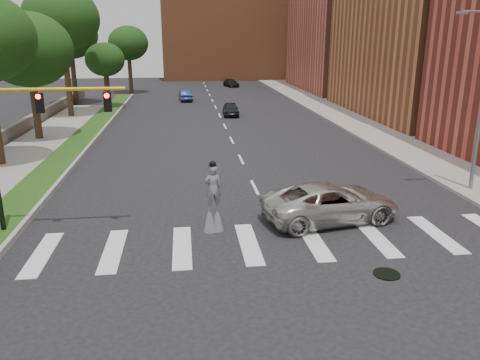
% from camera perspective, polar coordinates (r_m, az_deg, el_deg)
% --- Properties ---
extents(ground_plane, '(160.00, 160.00, 0.00)m').
position_cam_1_polar(ground_plane, '(17.63, 5.72, -8.87)').
color(ground_plane, black).
rests_on(ground_plane, ground).
extents(grass_median, '(2.00, 60.00, 0.25)m').
position_cam_1_polar(grass_median, '(37.10, -19.04, 4.35)').
color(grass_median, '#1E4012').
rests_on(grass_median, ground).
extents(median_curb, '(0.20, 60.00, 0.28)m').
position_cam_1_polar(median_curb, '(36.89, -17.44, 4.46)').
color(median_curb, gray).
rests_on(median_curb, ground).
extents(sidewalk_right, '(5.00, 90.00, 0.18)m').
position_cam_1_polar(sidewalk_right, '(44.20, 14.73, 6.60)').
color(sidewalk_right, gray).
rests_on(sidewalk_right, ground).
extents(stone_wall, '(0.50, 56.00, 1.10)m').
position_cam_1_polar(stone_wall, '(40.41, -26.19, 5.13)').
color(stone_wall, '#5E5851').
rests_on(stone_wall, ground).
extents(manhole, '(0.90, 0.90, 0.04)m').
position_cam_1_polar(manhole, '(16.84, 17.43, -10.88)').
color(manhole, black).
rests_on(manhole, ground).
extents(building_far, '(16.00, 22.00, 20.00)m').
position_cam_1_polar(building_far, '(74.06, 14.11, 18.35)').
color(building_far, '#B65943').
rests_on(building_far, ground).
extents(building_backdrop, '(26.00, 14.00, 18.00)m').
position_cam_1_polar(building_backdrop, '(93.96, -1.03, 17.84)').
color(building_backdrop, '#A15932').
rests_on(building_backdrop, ground).
extents(traffic_signal, '(5.30, 0.23, 6.20)m').
position_cam_1_polar(traffic_signal, '(19.78, -25.02, 5.16)').
color(traffic_signal, black).
rests_on(traffic_signal, ground).
extents(stilt_performer, '(0.83, 0.58, 3.00)m').
position_cam_1_polar(stilt_performer, '(19.03, -3.29, -2.82)').
color(stilt_performer, '#352315').
rests_on(stilt_performer, ground).
extents(suv_crossing, '(6.35, 3.80, 1.65)m').
position_cam_1_polar(suv_crossing, '(20.63, 10.99, -2.69)').
color(suv_crossing, '#BAB7B0').
rests_on(suv_crossing, ground).
extents(car_near, '(1.70, 3.92, 1.32)m').
position_cam_1_polar(car_near, '(48.06, -1.15, 8.64)').
color(car_near, black).
rests_on(car_near, ground).
extents(car_mid, '(1.77, 4.13, 1.32)m').
position_cam_1_polar(car_mid, '(59.82, -6.66, 10.19)').
color(car_mid, navy).
rests_on(car_mid, ground).
extents(car_far, '(2.58, 4.33, 1.17)m').
position_cam_1_polar(car_far, '(76.73, -1.10, 11.73)').
color(car_far, black).
rests_on(car_far, ground).
extents(tree_3, '(6.40, 6.40, 9.51)m').
position_cam_1_polar(tree_3, '(38.89, -24.40, 14.23)').
color(tree_3, '#352315').
rests_on(tree_3, ground).
extents(tree_4, '(7.11, 7.11, 12.40)m').
position_cam_1_polar(tree_4, '(49.48, -20.97, 17.90)').
color(tree_4, '#352315').
rests_on(tree_4, ground).
extents(tree_5, '(6.34, 6.34, 10.63)m').
position_cam_1_polar(tree_5, '(59.38, -20.05, 16.26)').
color(tree_5, '#352315').
rests_on(tree_5, ground).
extents(tree_6, '(4.22, 4.22, 7.15)m').
position_cam_1_polar(tree_6, '(54.11, -16.14, 13.86)').
color(tree_6, '#352315').
rests_on(tree_6, ground).
extents(tree_7, '(5.50, 5.50, 9.22)m').
position_cam_1_polar(tree_7, '(69.07, -13.47, 15.89)').
color(tree_7, '#352315').
rests_on(tree_7, ground).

